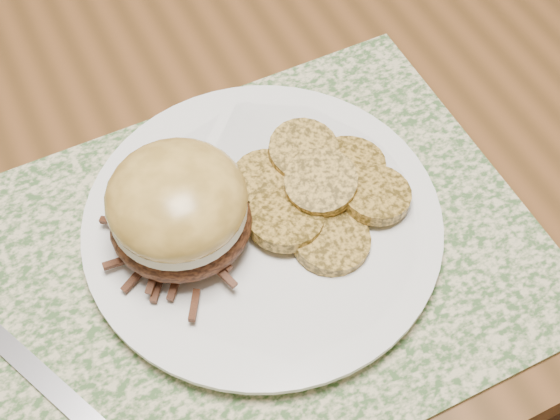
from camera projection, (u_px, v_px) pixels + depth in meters
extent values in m
plane|color=brown|center=(101.00, 409.00, 1.30)|extent=(3.50, 3.50, 0.00)
cube|color=#3E5F30|center=(242.00, 265.00, 0.59)|extent=(0.45, 0.33, 0.00)
cylinder|color=white|center=(263.00, 225.00, 0.60)|extent=(0.26, 0.26, 0.02)
ellipsoid|color=black|center=(181.00, 222.00, 0.57)|extent=(0.14, 0.13, 0.04)
cylinder|color=beige|center=(178.00, 207.00, 0.55)|extent=(0.13, 0.13, 0.01)
ellipsoid|color=#BD913E|center=(176.00, 199.00, 0.54)|extent=(0.13, 0.13, 0.06)
cylinder|color=#B08433|center=(268.00, 180.00, 0.61)|extent=(0.06, 0.06, 0.01)
cylinder|color=#B08433|center=(304.00, 151.00, 0.62)|extent=(0.08, 0.08, 0.02)
cylinder|color=#B08433|center=(349.00, 165.00, 0.62)|extent=(0.08, 0.08, 0.02)
cylinder|color=#B08433|center=(285.00, 220.00, 0.58)|extent=(0.08, 0.08, 0.02)
cylinder|color=#B08433|center=(321.00, 182.00, 0.59)|extent=(0.07, 0.08, 0.02)
cylinder|color=#B08433|center=(376.00, 195.00, 0.59)|extent=(0.07, 0.07, 0.02)
cylinder|color=#B08433|center=(331.00, 240.00, 0.58)|extent=(0.07, 0.07, 0.02)
cube|color=#B5B5BC|center=(35.00, 372.00, 0.54)|extent=(0.07, 0.13, 0.00)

